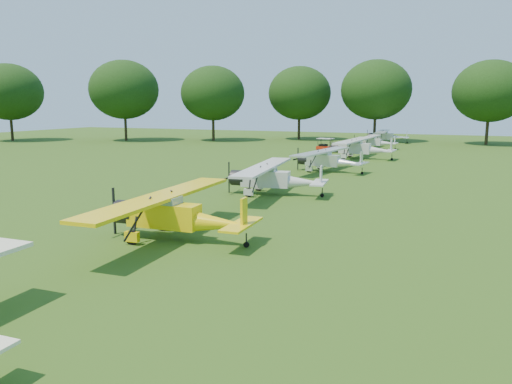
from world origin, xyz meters
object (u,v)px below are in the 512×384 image
(aircraft_2, at_px, (174,212))
(aircraft_3, at_px, (273,176))
(aircraft_4, at_px, (328,159))
(aircraft_6, at_px, (374,141))
(golf_cart, at_px, (325,147))
(aircraft_5, at_px, (360,147))
(aircraft_7, at_px, (386,135))

(aircraft_2, height_order, aircraft_3, aircraft_2)
(aircraft_4, relative_size, aircraft_6, 1.12)
(aircraft_2, xyz_separation_m, golf_cart, (-4.61, 42.41, -0.68))
(aircraft_5, bearing_deg, aircraft_3, -89.10)
(aircraft_7, bearing_deg, aircraft_5, -91.90)
(aircraft_6, bearing_deg, aircraft_5, -85.02)
(aircraft_6, relative_size, golf_cart, 4.23)
(aircraft_2, relative_size, golf_cart, 5.03)
(aircraft_2, xyz_separation_m, aircraft_6, (0.17, 49.53, -0.20))
(aircraft_7, xyz_separation_m, golf_cart, (-4.78, -18.39, -0.59))
(aircraft_6, xyz_separation_m, aircraft_7, (-0.00, 11.27, 0.11))
(aircraft_3, height_order, golf_cart, aircraft_3)
(aircraft_5, bearing_deg, aircraft_6, 96.01)
(aircraft_4, bearing_deg, aircraft_6, 98.40)
(aircraft_2, height_order, aircraft_6, aircraft_2)
(aircraft_3, bearing_deg, aircraft_7, 82.56)
(aircraft_3, relative_size, aircraft_7, 1.05)
(aircraft_4, bearing_deg, aircraft_7, 98.22)
(aircraft_2, xyz_separation_m, aircraft_7, (0.17, 60.80, -0.09))
(aircraft_3, relative_size, golf_cart, 4.90)
(aircraft_2, distance_m, aircraft_6, 49.53)
(aircraft_2, bearing_deg, aircraft_5, 86.14)
(aircraft_4, height_order, golf_cart, aircraft_4)
(aircraft_6, bearing_deg, aircraft_4, -87.47)
(aircraft_7, bearing_deg, aircraft_3, -93.74)
(aircraft_3, bearing_deg, aircraft_4, 80.77)
(aircraft_4, height_order, aircraft_7, aircraft_4)
(aircraft_4, bearing_deg, aircraft_3, -84.19)
(aircraft_7, bearing_deg, aircraft_2, -93.70)
(aircraft_2, xyz_separation_m, aircraft_5, (0.87, 36.38, 0.05))
(aircraft_4, height_order, aircraft_6, aircraft_4)
(golf_cart, bearing_deg, aircraft_7, 83.00)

